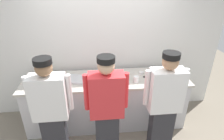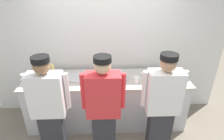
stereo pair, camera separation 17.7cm
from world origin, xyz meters
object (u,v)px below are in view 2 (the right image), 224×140
(deli_cup, at_px, (136,80))
(sheet_tray, at_px, (80,78))
(squeeze_bottle_secondary, at_px, (170,70))
(mixing_bowl_steel, at_px, (116,77))
(chefs_knife, at_px, (150,78))
(ramekin_orange_sauce, at_px, (44,74))
(chef_center, at_px, (103,108))
(chef_far_right, at_px, (162,105))
(ramekin_yellow_sauce, at_px, (142,74))
(squeeze_bottle_spare, at_px, (178,74))
(plate_stack_rear, at_px, (45,80))
(squeeze_bottle_primary, at_px, (52,69))
(ramekin_green_sauce, at_px, (56,81))
(plate_stack_front, at_px, (155,76))
(chef_near_left, at_px, (49,108))

(deli_cup, bearing_deg, sheet_tray, 170.73)
(sheet_tray, height_order, squeeze_bottle_secondary, squeeze_bottle_secondary)
(mixing_bowl_steel, height_order, chefs_knife, mixing_bowl_steel)
(ramekin_orange_sauce, bearing_deg, mixing_bowl_steel, -8.82)
(chef_center, bearing_deg, sheet_tray, 118.23)
(chef_far_right, relative_size, ramekin_yellow_sauce, 19.20)
(chef_center, xyz_separation_m, squeeze_bottle_spare, (1.26, 0.69, 0.14))
(mixing_bowl_steel, relative_size, deli_cup, 3.45)
(plate_stack_rear, bearing_deg, squeeze_bottle_spare, 0.27)
(sheet_tray, xyz_separation_m, squeeze_bottle_primary, (-0.52, 0.24, 0.08))
(chef_far_right, relative_size, ramekin_orange_sauce, 17.20)
(chef_center, xyz_separation_m, ramekin_orange_sauce, (-1.06, 0.91, 0.07))
(chef_far_right, relative_size, ramekin_green_sauce, 19.56)
(ramekin_green_sauce, distance_m, deli_cup, 1.33)
(squeeze_bottle_secondary, distance_m, squeeze_bottle_spare, 0.17)
(chef_far_right, bearing_deg, plate_stack_front, 85.05)
(chefs_knife, bearing_deg, ramekin_green_sauce, -176.63)
(chef_center, bearing_deg, chefs_knife, 42.67)
(sheet_tray, height_order, ramekin_green_sauce, ramekin_green_sauce)
(chef_far_right, height_order, ramekin_orange_sauce, chef_far_right)
(ramekin_green_sauce, bearing_deg, deli_cup, -2.14)
(squeeze_bottle_primary, bearing_deg, deli_cup, -14.96)
(deli_cup, bearing_deg, ramekin_green_sauce, 177.86)
(squeeze_bottle_secondary, height_order, ramekin_yellow_sauce, squeeze_bottle_secondary)
(plate_stack_front, height_order, squeeze_bottle_secondary, squeeze_bottle_secondary)
(chef_near_left, xyz_separation_m, sheet_tray, (0.35, 0.72, 0.06))
(chef_near_left, height_order, sheet_tray, chef_near_left)
(chef_near_left, relative_size, plate_stack_front, 8.10)
(plate_stack_front, xyz_separation_m, mixing_bowl_steel, (-0.67, -0.07, 0.02))
(mixing_bowl_steel, bearing_deg, plate_stack_rear, -178.60)
(chef_center, distance_m, squeeze_bottle_primary, 1.36)
(ramekin_yellow_sauce, distance_m, chefs_knife, 0.18)
(chefs_knife, bearing_deg, chef_center, -137.33)
(ramekin_green_sauce, relative_size, ramekin_orange_sauce, 0.88)
(plate_stack_rear, height_order, squeeze_bottle_secondary, squeeze_bottle_secondary)
(chef_far_right, bearing_deg, deli_cup, 116.90)
(ramekin_yellow_sauce, bearing_deg, chef_far_right, -80.68)
(chef_far_right, relative_size, chefs_knife, 6.09)
(chefs_knife, bearing_deg, squeeze_bottle_secondary, 13.48)
(chef_center, relative_size, squeeze_bottle_secondary, 7.82)
(sheet_tray, xyz_separation_m, deli_cup, (0.94, -0.15, 0.04))
(ramekin_green_sauce, height_order, chefs_knife, ramekin_green_sauce)
(sheet_tray, bearing_deg, ramekin_orange_sauce, 166.73)
(chef_near_left, relative_size, ramekin_yellow_sauce, 19.06)
(chef_far_right, distance_m, sheet_tray, 1.43)
(mixing_bowl_steel, xyz_separation_m, ramekin_orange_sauce, (-1.28, 0.20, -0.03))
(chef_near_left, xyz_separation_m, chef_far_right, (1.59, -0.00, 0.01))
(deli_cup, distance_m, chefs_knife, 0.31)
(ramekin_yellow_sauce, bearing_deg, deli_cup, -118.40)
(plate_stack_rear, distance_m, deli_cup, 1.51)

